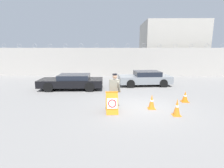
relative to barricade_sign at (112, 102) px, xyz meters
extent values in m
plane|color=gray|center=(1.57, 0.76, -0.52)|extent=(90.00, 90.00, 0.00)
cube|color=#ADA8A0|center=(1.57, 11.91, 1.06)|extent=(36.00, 0.30, 3.16)
torus|color=gray|center=(-12.51, 11.91, 2.86)|extent=(0.47, 0.03, 0.47)
torus|color=gray|center=(-10.75, 11.91, 2.86)|extent=(0.47, 0.03, 0.47)
torus|color=gray|center=(-8.99, 11.91, 2.86)|extent=(0.47, 0.03, 0.47)
torus|color=gray|center=(-7.23, 11.91, 2.86)|extent=(0.47, 0.03, 0.47)
torus|color=gray|center=(-5.47, 11.91, 2.86)|extent=(0.47, 0.03, 0.47)
torus|color=gray|center=(-3.71, 11.91, 2.86)|extent=(0.47, 0.03, 0.47)
torus|color=gray|center=(-1.95, 11.91, 2.86)|extent=(0.47, 0.03, 0.47)
torus|color=gray|center=(-0.19, 11.91, 2.86)|extent=(0.47, 0.03, 0.47)
torus|color=gray|center=(1.57, 11.91, 2.86)|extent=(0.47, 0.03, 0.47)
torus|color=gray|center=(3.33, 11.91, 2.86)|extent=(0.47, 0.03, 0.47)
torus|color=gray|center=(5.09, 11.91, 2.86)|extent=(0.47, 0.03, 0.47)
torus|color=gray|center=(6.85, 11.91, 2.86)|extent=(0.47, 0.03, 0.47)
torus|color=gray|center=(8.61, 11.91, 2.86)|extent=(0.47, 0.03, 0.47)
torus|color=gray|center=(10.37, 11.91, 2.86)|extent=(0.47, 0.03, 0.47)
torus|color=gray|center=(12.13, 11.91, 2.86)|extent=(0.47, 0.03, 0.47)
cube|color=#B2ADA3|center=(7.93, 17.18, 2.78)|extent=(7.80, 6.96, 6.60)
cube|color=orange|center=(0.01, -0.15, -0.02)|extent=(0.62, 0.50, 1.02)
cube|color=orange|center=(-0.02, 0.26, -0.02)|extent=(0.62, 0.50, 1.02)
cube|color=orange|center=(0.00, 0.05, 0.50)|extent=(0.63, 0.11, 0.05)
cube|color=white|center=(0.02, -0.19, 0.00)|extent=(0.51, 0.25, 0.47)
torus|color=red|center=(0.02, -0.21, 0.00)|extent=(0.41, 0.23, 0.39)
cylinder|color=#514C42|center=(0.06, 0.69, -0.09)|extent=(0.15, 0.15, 0.86)
cylinder|color=#514C42|center=(0.22, 0.62, -0.09)|extent=(0.15, 0.15, 0.86)
cube|color=gray|center=(0.14, 0.66, 0.67)|extent=(0.50, 0.38, 0.67)
sphere|color=tan|center=(0.14, 0.66, 1.16)|extent=(0.23, 0.23, 0.23)
cylinder|color=gray|center=(-0.11, 0.77, 0.69)|extent=(0.09, 0.09, 0.63)
cylinder|color=gray|center=(0.35, 0.46, 0.66)|extent=(0.22, 0.36, 0.61)
cylinder|color=black|center=(0.14, 0.66, 1.28)|extent=(0.25, 0.25, 0.05)
cube|color=orange|center=(3.04, -0.36, -0.51)|extent=(0.37, 0.37, 0.03)
cone|color=orange|center=(3.04, -0.36, -0.11)|extent=(0.32, 0.32, 0.77)
cylinder|color=white|center=(3.04, -0.36, -0.07)|extent=(0.16, 0.16, 0.11)
cube|color=orange|center=(4.28, 1.82, -0.51)|extent=(0.42, 0.42, 0.03)
cone|color=orange|center=(4.28, 1.82, -0.19)|extent=(0.36, 0.36, 0.61)
cylinder|color=white|center=(4.28, 1.82, -0.16)|extent=(0.18, 0.18, 0.09)
cube|color=orange|center=(2.06, 0.57, -0.51)|extent=(0.38, 0.38, 0.03)
cone|color=orange|center=(2.06, 0.57, -0.13)|extent=(0.32, 0.32, 0.73)
cylinder|color=white|center=(2.06, 0.57, -0.09)|extent=(0.16, 0.16, 0.10)
cylinder|color=black|center=(-4.67, 4.03, -0.17)|extent=(0.71, 0.23, 0.70)
cylinder|color=black|center=(-4.75, 5.83, -0.17)|extent=(0.71, 0.23, 0.70)
cylinder|color=black|center=(-1.70, 4.16, -0.17)|extent=(0.71, 0.23, 0.70)
cylinder|color=black|center=(-1.78, 5.96, -0.17)|extent=(0.71, 0.23, 0.70)
cube|color=black|center=(-3.23, 5.00, -0.01)|extent=(4.87, 2.13, 0.54)
cube|color=black|center=(-2.99, 5.01, 0.44)|extent=(2.37, 1.83, 0.35)
cylinder|color=black|center=(1.40, 5.51, -0.19)|extent=(0.68, 0.26, 0.66)
cylinder|color=black|center=(1.23, 7.26, -0.19)|extent=(0.68, 0.26, 0.66)
cylinder|color=black|center=(4.07, 5.76, -0.19)|extent=(0.68, 0.26, 0.66)
cylinder|color=black|center=(3.91, 7.51, -0.19)|extent=(0.68, 0.26, 0.66)
cube|color=gray|center=(2.65, 6.51, 0.01)|extent=(4.49, 2.27, 0.60)
cube|color=black|center=(2.87, 6.53, 0.50)|extent=(2.23, 1.88, 0.38)
camera|label=1|loc=(0.15, -8.17, 2.58)|focal=28.00mm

